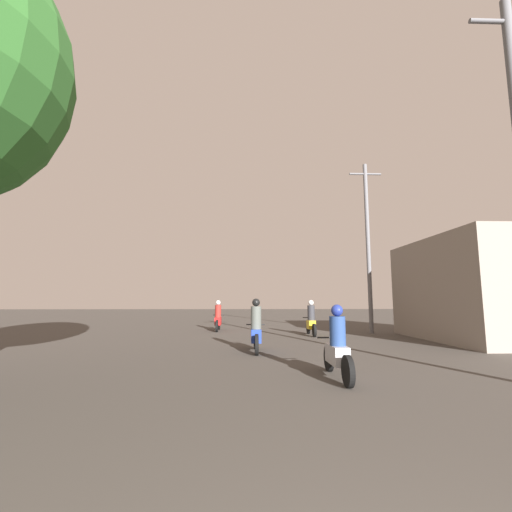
{
  "coord_description": "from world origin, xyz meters",
  "views": [
    {
      "loc": [
        -0.89,
        -0.33,
        1.58
      ],
      "look_at": [
        -0.32,
        17.66,
        3.9
      ],
      "focal_mm": 24.0,
      "sensor_mm": 36.0,
      "label": 1
    }
  ],
  "objects_px": {
    "motorcycle_silver": "(337,349)",
    "utility_pole_far": "(368,243)",
    "motorcycle_yellow": "(311,321)",
    "building_right_near": "(484,289)",
    "motorcycle_blue": "(256,331)",
    "motorcycle_red": "(218,319)"
  },
  "relations": [
    {
      "from": "motorcycle_blue",
      "to": "building_right_near",
      "type": "bearing_deg",
      "value": 21.05
    },
    {
      "from": "motorcycle_blue",
      "to": "utility_pole_far",
      "type": "distance_m",
      "value": 8.9
    },
    {
      "from": "motorcycle_silver",
      "to": "building_right_near",
      "type": "relative_size",
      "value": 0.32
    },
    {
      "from": "motorcycle_silver",
      "to": "building_right_near",
      "type": "bearing_deg",
      "value": 33.31
    },
    {
      "from": "motorcycle_red",
      "to": "utility_pole_far",
      "type": "xyz_separation_m",
      "value": [
        7.45,
        -1.64,
        3.75
      ]
    },
    {
      "from": "motorcycle_yellow",
      "to": "building_right_near",
      "type": "height_order",
      "value": "building_right_near"
    },
    {
      "from": "motorcycle_blue",
      "to": "motorcycle_red",
      "type": "xyz_separation_m",
      "value": [
        -1.74,
        7.36,
        -0.03
      ]
    },
    {
      "from": "motorcycle_yellow",
      "to": "motorcycle_red",
      "type": "relative_size",
      "value": 0.98
    },
    {
      "from": "motorcycle_yellow",
      "to": "building_right_near",
      "type": "xyz_separation_m",
      "value": [
        6.54,
        -2.23,
        1.37
      ]
    },
    {
      "from": "motorcycle_red",
      "to": "utility_pole_far",
      "type": "bearing_deg",
      "value": -9.79
    },
    {
      "from": "motorcycle_yellow",
      "to": "utility_pole_far",
      "type": "bearing_deg",
      "value": 22.14
    },
    {
      "from": "motorcycle_yellow",
      "to": "motorcycle_red",
      "type": "height_order",
      "value": "motorcycle_yellow"
    },
    {
      "from": "motorcycle_blue",
      "to": "motorcycle_red",
      "type": "height_order",
      "value": "motorcycle_blue"
    },
    {
      "from": "motorcycle_silver",
      "to": "building_right_near",
      "type": "distance_m",
      "value": 10.01
    },
    {
      "from": "motorcycle_blue",
      "to": "utility_pole_far",
      "type": "height_order",
      "value": "utility_pole_far"
    },
    {
      "from": "building_right_near",
      "to": "utility_pole_far",
      "type": "bearing_deg",
      "value": 138.82
    },
    {
      "from": "motorcycle_red",
      "to": "utility_pole_far",
      "type": "relative_size",
      "value": 0.24
    },
    {
      "from": "motorcycle_red",
      "to": "building_right_near",
      "type": "bearing_deg",
      "value": -20.58
    },
    {
      "from": "motorcycle_silver",
      "to": "utility_pole_far",
      "type": "distance_m",
      "value": 10.91
    },
    {
      "from": "motorcycle_silver",
      "to": "motorcycle_yellow",
      "type": "bearing_deg",
      "value": 76.42
    },
    {
      "from": "motorcycle_blue",
      "to": "motorcycle_silver",
      "type": "bearing_deg",
      "value": -62.13
    },
    {
      "from": "motorcycle_blue",
      "to": "motorcycle_yellow",
      "type": "bearing_deg",
      "value": 66.43
    }
  ]
}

